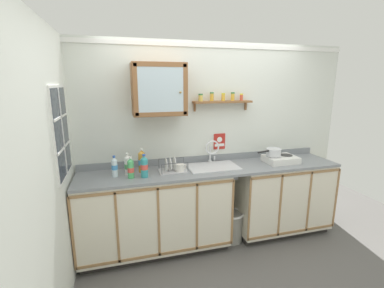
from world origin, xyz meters
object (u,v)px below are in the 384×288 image
object	(u,v)px
bottle_soda_green_3	(131,168)
warning_sign	(219,142)
mug	(180,168)
bottle_opaque_white_0	(128,165)
bottle_water_clear_1	(115,167)
saucepan	(273,152)
bottle_detergent_teal_2	(144,167)
sink	(213,169)
trash_bin	(232,226)
wall_cabinet	(159,89)
hot_plate_stove	(281,159)
bottle_juice_amber_4	(142,161)
dish_rack	(172,168)

from	to	relation	value
bottle_soda_green_3	warning_sign	size ratio (longest dim) A/B	1.16
mug	bottle_opaque_white_0	bearing A→B (deg)	172.62
bottle_water_clear_1	warning_sign	xyz separation A→B (m)	(1.30, 0.29, 0.14)
saucepan	bottle_detergent_teal_2	bearing A→B (deg)	-176.13
warning_sign	sink	bearing A→B (deg)	-125.59
warning_sign	trash_bin	xyz separation A→B (m)	(0.06, -0.34, -1.01)
wall_cabinet	bottle_detergent_teal_2	bearing A→B (deg)	-132.19
saucepan	bottle_detergent_teal_2	xyz separation A→B (m)	(-1.62, -0.11, -0.02)
mug	bottle_water_clear_1	bearing A→B (deg)	177.01
hot_plate_stove	bottle_soda_green_3	bearing A→B (deg)	-177.61
bottle_water_clear_1	wall_cabinet	world-z (taller)	wall_cabinet
bottle_detergent_teal_2	warning_sign	world-z (taller)	warning_sign
wall_cabinet	trash_bin	distance (m)	1.88
sink	saucepan	size ratio (longest dim) A/B	1.70
bottle_water_clear_1	sink	bearing A→B (deg)	2.42
wall_cabinet	sink	bearing A→B (deg)	-8.60
bottle_juice_amber_4	wall_cabinet	bearing A→B (deg)	15.32
hot_plate_stove	warning_sign	size ratio (longest dim) A/B	1.93
bottle_soda_green_3	hot_plate_stove	bearing A→B (deg)	2.39
bottle_soda_green_3	dish_rack	size ratio (longest dim) A/B	0.74
hot_plate_stove	warning_sign	world-z (taller)	warning_sign
dish_rack	sink	bearing A→B (deg)	4.51
warning_sign	bottle_opaque_white_0	bearing A→B (deg)	-167.66
bottle_opaque_white_0	wall_cabinet	bearing A→B (deg)	15.16
bottle_water_clear_1	bottle_juice_amber_4	size ratio (longest dim) A/B	0.85
sink	warning_sign	distance (m)	0.40
saucepan	bottle_water_clear_1	size ratio (longest dim) A/B	1.51
dish_rack	wall_cabinet	distance (m)	0.89
bottle_juice_amber_4	trash_bin	size ratio (longest dim) A/B	0.72
hot_plate_stove	sink	bearing A→B (deg)	176.48
wall_cabinet	bottle_water_clear_1	bearing A→B (deg)	-164.84
bottle_soda_green_3	bottle_juice_amber_4	size ratio (longest dim) A/B	0.85
bottle_detergent_teal_2	bottle_soda_green_3	distance (m)	0.14
sink	bottle_juice_amber_4	distance (m)	0.85
bottle_water_clear_1	mug	size ratio (longest dim) A/B	1.81
bottle_soda_green_3	dish_rack	bearing A→B (deg)	11.31
hot_plate_stove	saucepan	size ratio (longest dim) A/B	1.11
bottle_water_clear_1	bottle_soda_green_3	bearing A→B (deg)	-27.28
hot_plate_stove	mug	size ratio (longest dim) A/B	3.04
bottle_detergent_teal_2	bottle_juice_amber_4	xyz separation A→B (m)	(-0.01, 0.17, 0.01)
saucepan	sink	bearing A→B (deg)	177.60
sink	wall_cabinet	bearing A→B (deg)	171.40
sink	wall_cabinet	distance (m)	1.12
bottle_detergent_teal_2	hot_plate_stove	bearing A→B (deg)	2.93
bottle_water_clear_1	trash_bin	world-z (taller)	bottle_water_clear_1
saucepan	bottle_water_clear_1	world-z (taller)	bottle_water_clear_1
bottle_detergent_teal_2	wall_cabinet	xyz separation A→B (m)	(0.21, 0.23, 0.79)
hot_plate_stove	bottle_opaque_white_0	xyz separation A→B (m)	(-1.88, 0.04, 0.07)
mug	warning_sign	bearing A→B (deg)	28.97
hot_plate_stove	trash_bin	bearing A→B (deg)	-176.65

